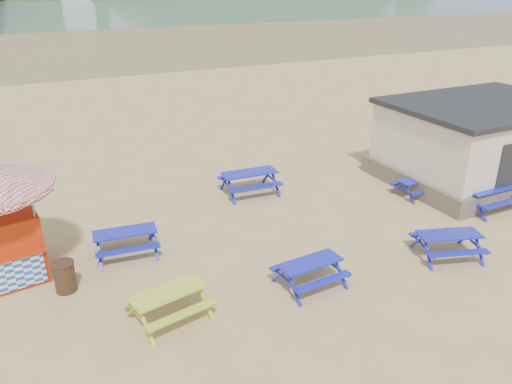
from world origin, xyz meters
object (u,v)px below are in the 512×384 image
picnic_table_blue_b (250,183)px  picnic_table_yellow (169,305)px  litter_bin (65,276)px  amenity_block (480,141)px  picnic_table_blue_a (126,243)px

picnic_table_blue_b → picnic_table_yellow: 7.81m
litter_bin → amenity_block: (16.14, 1.10, 1.14)m
amenity_block → picnic_table_blue_b: bearing=164.0°
picnic_table_yellow → amenity_block: amenity_block is taller
picnic_table_yellow → amenity_block: 14.48m
picnic_table_yellow → litter_bin: litter_bin is taller
litter_bin → picnic_table_yellow: bearing=-47.5°
litter_bin → amenity_block: size_ratio=0.12×
picnic_table_blue_a → picnic_table_blue_b: picnic_table_blue_b is taller
amenity_block → picnic_table_blue_a: bearing=179.6°
picnic_table_blue_a → amenity_block: (14.28, -0.10, 1.19)m
litter_bin → amenity_block: 16.22m
litter_bin → picnic_table_blue_a: bearing=32.8°
picnic_table_blue_b → amenity_block: amenity_block is taller
picnic_table_blue_b → litter_bin: size_ratio=2.54×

